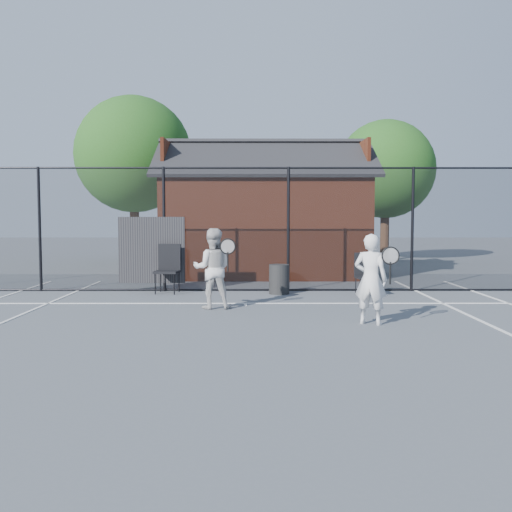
{
  "coord_description": "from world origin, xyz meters",
  "views": [
    {
      "loc": [
        0.19,
        -8.76,
        1.82
      ],
      "look_at": [
        0.21,
        1.48,
        1.1
      ],
      "focal_mm": 40.0,
      "sensor_mm": 36.0,
      "label": 1
    }
  ],
  "objects_px": {
    "clubhouse": "(265,223)",
    "player_front": "(371,279)",
    "player_back": "(213,268)",
    "chair_left": "(167,269)",
    "chair_right": "(366,275)",
    "waste_bin": "(279,279)"
  },
  "relations": [
    {
      "from": "clubhouse",
      "to": "player_front",
      "type": "xyz_separation_m",
      "value": [
        1.64,
        -8.27,
        -0.84
      ]
    },
    {
      "from": "player_front",
      "to": "player_back",
      "type": "height_order",
      "value": "player_back"
    },
    {
      "from": "chair_left",
      "to": "chair_right",
      "type": "xyz_separation_m",
      "value": [
        4.6,
        -0.49,
        -0.09
      ]
    },
    {
      "from": "player_front",
      "to": "chair_right",
      "type": "xyz_separation_m",
      "value": [
        0.59,
        3.38,
        -0.29
      ]
    },
    {
      "from": "clubhouse",
      "to": "player_back",
      "type": "height_order",
      "value": "clubhouse"
    },
    {
      "from": "clubhouse",
      "to": "waste_bin",
      "type": "bearing_deg",
      "value": -86.69
    },
    {
      "from": "clubhouse",
      "to": "waste_bin",
      "type": "xyz_separation_m",
      "value": [
        0.26,
        -4.52,
        -1.26
      ]
    },
    {
      "from": "chair_right",
      "to": "waste_bin",
      "type": "xyz_separation_m",
      "value": [
        -1.97,
        0.37,
        -0.13
      ]
    },
    {
      "from": "player_back",
      "to": "chair_right",
      "type": "xyz_separation_m",
      "value": [
        3.37,
        1.72,
        -0.31
      ]
    },
    {
      "from": "clubhouse",
      "to": "player_front",
      "type": "bearing_deg",
      "value": -78.81
    },
    {
      "from": "clubhouse",
      "to": "chair_left",
      "type": "bearing_deg",
      "value": -118.37
    },
    {
      "from": "chair_left",
      "to": "chair_right",
      "type": "distance_m",
      "value": 4.63
    },
    {
      "from": "chair_left",
      "to": "clubhouse",
      "type": "bearing_deg",
      "value": 68.1
    },
    {
      "from": "player_back",
      "to": "chair_right",
      "type": "bearing_deg",
      "value": 26.99
    },
    {
      "from": "clubhouse",
      "to": "chair_left",
      "type": "height_order",
      "value": "clubhouse"
    },
    {
      "from": "clubhouse",
      "to": "chair_left",
      "type": "relative_size",
      "value": 5.76
    },
    {
      "from": "clubhouse",
      "to": "waste_bin",
      "type": "distance_m",
      "value": 4.7
    },
    {
      "from": "clubhouse",
      "to": "player_front",
      "type": "height_order",
      "value": "clubhouse"
    },
    {
      "from": "player_back",
      "to": "waste_bin",
      "type": "xyz_separation_m",
      "value": [
        1.4,
        2.09,
        -0.45
      ]
    },
    {
      "from": "player_front",
      "to": "player_back",
      "type": "relative_size",
      "value": 0.97
    },
    {
      "from": "player_front",
      "to": "chair_left",
      "type": "bearing_deg",
      "value": 136.03
    },
    {
      "from": "clubhouse",
      "to": "chair_right",
      "type": "height_order",
      "value": "clubhouse"
    }
  ]
}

